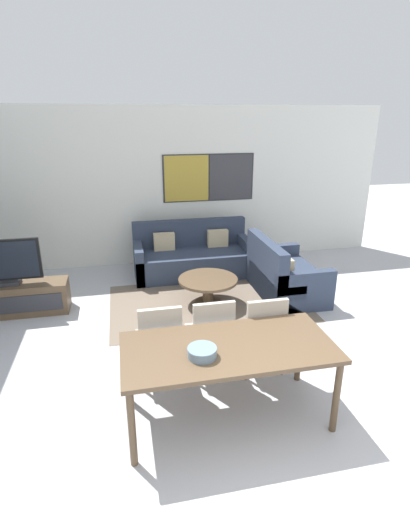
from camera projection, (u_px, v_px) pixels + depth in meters
The scene contains 13 objects.
ground_plane at pixel (286, 478), 3.06m from camera, with size 24.00×24.00×0.00m, color #B2B2B7.
wall_back at pixel (182, 186), 7.23m from camera, with size 7.64×0.09×2.80m.
area_rug at pixel (208, 303), 5.90m from camera, with size 2.84×1.80×0.01m.
tv_console at pixel (9, 299), 5.51m from camera, with size 1.57×0.42×0.44m.
television at pixel (3, 263), 5.34m from camera, with size 0.98×0.20×0.64m.
sofa_main at pixel (192, 257), 6.97m from camera, with size 2.01×0.87×0.89m.
sofa_side at pixel (282, 277), 6.10m from camera, with size 0.87×1.36×0.89m.
coffee_table at pixel (208, 285), 5.80m from camera, with size 0.86×0.86×0.39m.
dining_table at pixel (228, 353), 3.46m from camera, with size 1.84×0.86×0.75m.
dining_chair_left at pixel (160, 338), 4.02m from camera, with size 0.46×0.46×0.90m.
dining_chair_centre at pixel (211, 332), 4.13m from camera, with size 0.46×0.46×0.90m.
dining_chair_right at pixel (262, 329), 4.18m from camera, with size 0.46×0.46×0.90m.
fruit_bowl at pixel (202, 352), 3.27m from camera, with size 0.25×0.25×0.08m.
Camera 1 is at (-1.09, -2.13, 2.62)m, focal length 28.00 mm.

